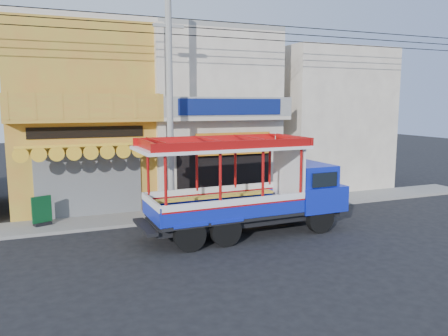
# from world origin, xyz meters

# --- Properties ---
(ground) EXTENTS (90.00, 90.00, 0.00)m
(ground) POSITION_xyz_m (0.00, 0.00, 0.00)
(ground) COLOR black
(ground) RESTS_ON ground
(sidewalk) EXTENTS (30.00, 2.00, 0.12)m
(sidewalk) POSITION_xyz_m (0.00, 4.00, 0.06)
(sidewalk) COLOR slate
(sidewalk) RESTS_ON ground
(shophouse_left) EXTENTS (6.00, 7.50, 8.24)m
(shophouse_left) POSITION_xyz_m (-4.00, 7.96, 4.11)
(shophouse_left) COLOR #C77A2C
(shophouse_left) RESTS_ON ground
(shophouse_right) EXTENTS (6.00, 6.75, 8.24)m
(shophouse_right) POSITION_xyz_m (2.00, 7.96, 4.11)
(shophouse_right) COLOR #B4A694
(shophouse_right) RESTS_ON ground
(party_pilaster) EXTENTS (0.35, 0.30, 8.00)m
(party_pilaster) POSITION_xyz_m (-1.00, 4.85, 4.00)
(party_pilaster) COLOR #B4A694
(party_pilaster) RESTS_ON ground
(filler_building_right) EXTENTS (6.00, 6.00, 7.60)m
(filler_building_right) POSITION_xyz_m (9.00, 8.00, 3.80)
(filler_building_right) COLOR #B4A694
(filler_building_right) RESTS_ON ground
(utility_pole) EXTENTS (28.00, 0.26, 9.00)m
(utility_pole) POSITION_xyz_m (-0.85, 3.30, 5.03)
(utility_pole) COLOR gray
(utility_pole) RESTS_ON ground
(songthaew_truck) EXTENTS (7.62, 2.77, 3.52)m
(songthaew_truck) POSITION_xyz_m (1.58, 0.63, 1.70)
(songthaew_truck) COLOR black
(songthaew_truck) RESTS_ON ground
(green_sign) EXTENTS (0.71, 0.54, 1.12)m
(green_sign) POSITION_xyz_m (-5.83, 4.10, 0.59)
(green_sign) COLOR black
(green_sign) RESTS_ON sidewalk
(potted_plant_b) EXTENTS (0.62, 0.59, 0.88)m
(potted_plant_b) POSITION_xyz_m (2.87, 3.80, 0.56)
(potted_plant_b) COLOR #1C631F
(potted_plant_b) RESTS_ON sidewalk
(potted_plant_c) EXTENTS (0.54, 0.54, 0.84)m
(potted_plant_c) POSITION_xyz_m (3.66, 4.70, 0.54)
(potted_plant_c) COLOR #1C631F
(potted_plant_c) RESTS_ON sidewalk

